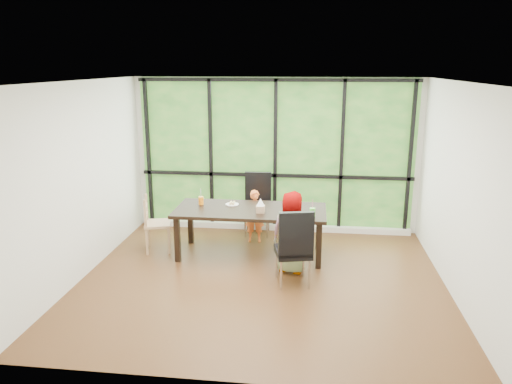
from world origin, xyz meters
TOP-DOWN VIEW (x-y plane):
  - ground at (0.00, 0.00)m, footprint 5.00×5.00m
  - back_wall at (0.00, 2.25)m, footprint 5.00×0.00m
  - foliage_backdrop at (0.00, 2.23)m, footprint 4.80×0.02m
  - window_mullions at (0.00, 2.19)m, footprint 4.80×0.06m
  - window_sill at (0.00, 2.15)m, footprint 4.80×0.12m
  - dining_table at (-0.27, 0.92)m, footprint 2.38×1.16m
  - chair_window_leather at (-0.28, 1.88)m, footprint 0.47×0.47m
  - chair_interior_leather at (0.43, -0.04)m, footprint 0.55×0.55m
  - chair_end_beech at (-1.77, 0.92)m, footprint 0.50×0.51m
  - child_toddler at (-0.27, 1.52)m, footprint 0.34×0.24m
  - child_older at (0.41, 0.35)m, footprint 0.66×0.51m
  - placemat at (0.36, 0.67)m, footprint 0.38×0.28m
  - plate_far at (-0.59, 1.11)m, footprint 0.21×0.21m
  - plate_near at (0.33, 0.71)m, footprint 0.25×0.25m
  - orange_cup at (-1.08, 1.07)m, footprint 0.08×0.08m
  - green_cup at (0.68, 0.63)m, footprint 0.08×0.08m
  - tissue_box at (-0.10, 0.75)m, footprint 0.12×0.12m
  - crepe_rolls_far at (-0.59, 1.11)m, footprint 0.10×0.12m
  - crepe_rolls_near at (0.33, 0.71)m, footprint 0.05×0.12m
  - straw_white at (-1.08, 1.07)m, footprint 0.01×0.04m
  - straw_pink at (0.68, 0.63)m, footprint 0.01×0.04m
  - tissue at (-0.10, 0.75)m, footprint 0.12×0.12m

SIDE VIEW (x-z plane):
  - ground at x=0.00m, z-range 0.00..0.00m
  - window_sill at x=0.00m, z-range 0.00..0.10m
  - dining_table at x=-0.27m, z-range 0.00..0.75m
  - child_toddler at x=-0.27m, z-range 0.00..0.89m
  - chair_end_beech at x=-1.77m, z-range 0.00..0.90m
  - chair_window_leather at x=-0.28m, z-range 0.00..1.08m
  - chair_interior_leather at x=0.43m, z-range 0.00..1.08m
  - child_older at x=0.41m, z-range 0.00..1.19m
  - placemat at x=0.36m, z-range 0.75..0.76m
  - plate_far at x=-0.59m, z-range 0.75..0.76m
  - plate_near at x=0.33m, z-range 0.75..0.77m
  - crepe_rolls_far at x=-0.59m, z-range 0.76..0.80m
  - crepe_rolls_near at x=0.33m, z-range 0.77..0.80m
  - tissue_box at x=-0.10m, z-range 0.75..0.86m
  - orange_cup at x=-1.08m, z-range 0.75..0.88m
  - green_cup at x=0.68m, z-range 0.75..0.88m
  - tissue at x=-0.10m, z-range 0.86..0.97m
  - straw_white at x=-1.08m, z-range 0.82..1.02m
  - straw_pink at x=0.68m, z-range 0.82..1.02m
  - back_wall at x=0.00m, z-range -1.15..3.85m
  - foliage_backdrop at x=0.00m, z-range 0.03..2.67m
  - window_mullions at x=0.00m, z-range 0.03..2.67m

